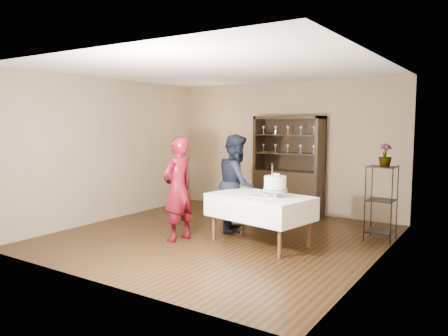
{
  "coord_description": "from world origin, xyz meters",
  "views": [
    {
      "loc": [
        3.9,
        -5.85,
        1.87
      ],
      "look_at": [
        0.03,
        0.1,
        1.13
      ],
      "focal_mm": 35.0,
      "sensor_mm": 36.0,
      "label": 1
    }
  ],
  "objects_px": {
    "china_hutch": "(288,182)",
    "cake_table": "(260,207)",
    "potted_plant": "(385,155)",
    "woman": "(178,189)",
    "cake": "(275,184)",
    "plant_etagere": "(381,200)",
    "man": "(237,183)"
  },
  "relations": [
    {
      "from": "china_hutch",
      "to": "woman",
      "type": "height_order",
      "value": "china_hutch"
    },
    {
      "from": "china_hutch",
      "to": "cake",
      "type": "xyz_separation_m",
      "value": [
        0.84,
        -2.32,
        0.3
      ]
    },
    {
      "from": "plant_etagere",
      "to": "woman",
      "type": "bearing_deg",
      "value": -147.41
    },
    {
      "from": "china_hutch",
      "to": "plant_etagere",
      "type": "bearing_deg",
      "value": -26.83
    },
    {
      "from": "potted_plant",
      "to": "cake",
      "type": "bearing_deg",
      "value": -134.36
    },
    {
      "from": "woman",
      "to": "potted_plant",
      "type": "distance_m",
      "value": 3.29
    },
    {
      "from": "plant_etagere",
      "to": "cake_table",
      "type": "distance_m",
      "value": 1.94
    },
    {
      "from": "cake_table",
      "to": "man",
      "type": "distance_m",
      "value": 0.95
    },
    {
      "from": "cake",
      "to": "man",
      "type": "bearing_deg",
      "value": 150.18
    },
    {
      "from": "woman",
      "to": "cake",
      "type": "xyz_separation_m",
      "value": [
        1.47,
        0.46,
        0.14
      ]
    },
    {
      "from": "potted_plant",
      "to": "man",
      "type": "bearing_deg",
      "value": -162.75
    },
    {
      "from": "cake_table",
      "to": "cake",
      "type": "relative_size",
      "value": 3.33
    },
    {
      "from": "plant_etagere",
      "to": "potted_plant",
      "type": "distance_m",
      "value": 0.72
    },
    {
      "from": "china_hutch",
      "to": "potted_plant",
      "type": "xyz_separation_m",
      "value": [
        2.11,
        -1.03,
        0.7
      ]
    },
    {
      "from": "china_hutch",
      "to": "plant_etagere",
      "type": "relative_size",
      "value": 1.67
    },
    {
      "from": "cake_table",
      "to": "man",
      "type": "relative_size",
      "value": 1.0
    },
    {
      "from": "cake_table",
      "to": "potted_plant",
      "type": "height_order",
      "value": "potted_plant"
    },
    {
      "from": "china_hutch",
      "to": "potted_plant",
      "type": "distance_m",
      "value": 2.45
    },
    {
      "from": "woman",
      "to": "man",
      "type": "bearing_deg",
      "value": 161.88
    },
    {
      "from": "plant_etagere",
      "to": "cake",
      "type": "distance_m",
      "value": 1.8
    },
    {
      "from": "cake_table",
      "to": "woman",
      "type": "distance_m",
      "value": 1.32
    },
    {
      "from": "china_hutch",
      "to": "cake",
      "type": "distance_m",
      "value": 2.48
    },
    {
      "from": "china_hutch",
      "to": "cake",
      "type": "bearing_deg",
      "value": -69.97
    },
    {
      "from": "cake_table",
      "to": "woman",
      "type": "bearing_deg",
      "value": -156.63
    },
    {
      "from": "cake",
      "to": "potted_plant",
      "type": "distance_m",
      "value": 1.85
    },
    {
      "from": "china_hutch",
      "to": "cake_table",
      "type": "relative_size",
      "value": 1.19
    },
    {
      "from": "cake",
      "to": "china_hutch",
      "type": "bearing_deg",
      "value": 110.03
    },
    {
      "from": "china_hutch",
      "to": "potted_plant",
      "type": "bearing_deg",
      "value": -25.95
    },
    {
      "from": "woman",
      "to": "plant_etagere",
      "type": "bearing_deg",
      "value": 127.78
    },
    {
      "from": "plant_etagere",
      "to": "cake_table",
      "type": "bearing_deg",
      "value": -141.25
    },
    {
      "from": "woman",
      "to": "potted_plant",
      "type": "height_order",
      "value": "woman"
    },
    {
      "from": "china_hutch",
      "to": "cake_table",
      "type": "xyz_separation_m",
      "value": [
        0.57,
        -2.27,
        -0.08
      ]
    }
  ]
}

